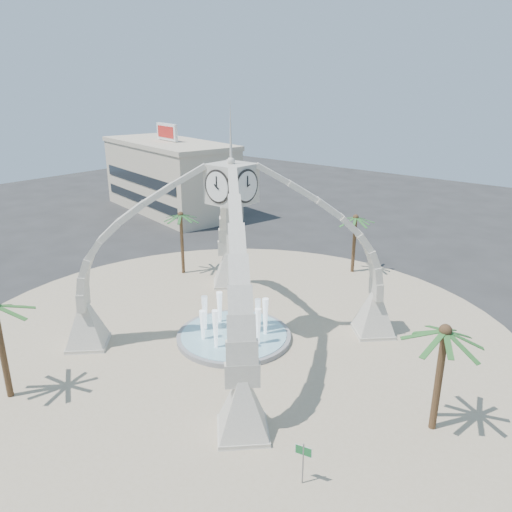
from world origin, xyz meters
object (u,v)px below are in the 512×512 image
Objects in this scene: fountain at (234,335)px; palm_north at (356,218)px; street_sign at (303,456)px; palm_west at (181,216)px; clock_tower at (233,252)px; palm_east at (445,332)px.

palm_north reaches higher than fountain.
fountain is 3.67× the size of street_sign.
palm_west is 28.00m from street_sign.
palm_north is 2.76× the size of street_sign.
palm_east is (14.38, -0.43, -0.87)m from clock_tower.
clock_tower reaches higher than palm_west.
palm_west is (-12.31, 6.43, -0.86)m from clock_tower.
palm_east reaches higher than palm_north.
fountain is (0.00, 0.00, -6.20)m from clock_tower.
palm_north is at bearing 101.32° from street_sign.
clock_tower is at bearing 178.30° from palm_east.
palm_east is at bearing -1.70° from clock_tower.
palm_north is (12.09, 10.53, -0.33)m from palm_west.
street_sign is at bearing -34.86° from clock_tower.
clock_tower is at bearing -90.00° from fountain.
street_sign is (23.69, -14.35, -4.07)m from palm_west.
palm_west reaches higher than palm_north.
street_sign is at bearing -64.99° from palm_north.
palm_east reaches higher than street_sign.
fountain is at bearing 90.00° from clock_tower.
clock_tower is 17.00m from palm_north.
clock_tower is 14.72m from street_sign.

